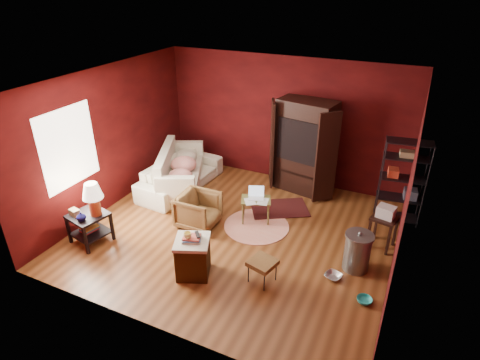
# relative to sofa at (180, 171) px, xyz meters

# --- Properties ---
(room) EXTENTS (5.54, 5.04, 2.84)m
(room) POSITION_rel_sofa_xyz_m (1.81, -1.07, 0.98)
(room) COLOR brown
(room) RESTS_ON ground
(sofa) EXTENTS (0.81, 2.23, 0.85)m
(sofa) POSITION_rel_sofa_xyz_m (0.00, 0.00, 0.00)
(sofa) COLOR beige
(sofa) RESTS_ON ground
(armchair) EXTENTS (0.66, 0.71, 0.72)m
(armchair) POSITION_rel_sofa_xyz_m (1.12, -1.14, -0.07)
(armchair) COLOR black
(armchair) RESTS_ON ground
(pet_bowl_steel) EXTENTS (0.27, 0.14, 0.26)m
(pet_bowl_steel) POSITION_rel_sofa_xyz_m (3.80, -1.54, -0.30)
(pet_bowl_steel) COLOR #B1B4B8
(pet_bowl_steel) RESTS_ON ground
(pet_bowl_turquoise) EXTENTS (0.24, 0.11, 0.23)m
(pet_bowl_turquoise) POSITION_rel_sofa_xyz_m (4.34, -1.88, -0.31)
(pet_bowl_turquoise) COLOR teal
(pet_bowl_turquoise) RESTS_ON ground
(vase) EXTENTS (0.17, 0.18, 0.16)m
(vase) POSITION_rel_sofa_xyz_m (-0.31, -2.58, 0.21)
(vase) COLOR #0D0E44
(vase) RESTS_ON side_table
(mug) EXTENTS (0.14, 0.13, 0.12)m
(mug) POSITION_rel_sofa_xyz_m (1.71, -2.44, 0.35)
(mug) COLOR #FFE77C
(mug) RESTS_ON hamper
(side_table) EXTENTS (0.70, 0.70, 1.16)m
(side_table) POSITION_rel_sofa_xyz_m (-0.30, -2.35, 0.27)
(side_table) COLOR black
(side_table) RESTS_ON ground
(sofa_cushions) EXTENTS (1.56, 2.17, 0.85)m
(sofa_cushions) POSITION_rel_sofa_xyz_m (0.00, -0.06, -0.01)
(sofa_cushions) COLOR beige
(sofa_cushions) RESTS_ON sofa
(hamper) EXTENTS (0.69, 0.69, 0.74)m
(hamper) POSITION_rel_sofa_xyz_m (1.74, -2.38, -0.09)
(hamper) COLOR #3F250E
(hamper) RESTS_ON ground
(footstool) EXTENTS (0.47, 0.47, 0.39)m
(footstool) POSITION_rel_sofa_xyz_m (2.81, -2.09, -0.09)
(footstool) COLOR black
(footstool) RESTS_ON ground
(rug_round) EXTENTS (1.50, 1.50, 0.01)m
(rug_round) POSITION_rel_sofa_xyz_m (2.13, -0.71, -0.42)
(rug_round) COLOR beige
(rug_round) RESTS_ON ground
(rug_oriental) EXTENTS (1.36, 1.22, 0.01)m
(rug_oriental) POSITION_rel_sofa_xyz_m (2.31, 0.07, -0.41)
(rug_oriental) COLOR #501515
(rug_oriental) RESTS_ON ground
(laptop_desk) EXTENTS (0.66, 0.58, 0.69)m
(laptop_desk) POSITION_rel_sofa_xyz_m (2.03, -0.52, -0.00)
(laptop_desk) COLOR brown
(laptop_desk) RESTS_ON ground
(tv_armoire) EXTENTS (1.56, 1.02, 2.02)m
(tv_armoire) POSITION_rel_sofa_xyz_m (2.45, 1.08, 0.63)
(tv_armoire) COLOR black
(tv_armoire) RESTS_ON ground
(wire_shelving) EXTENTS (0.85, 0.46, 1.66)m
(wire_shelving) POSITION_rel_sofa_xyz_m (4.50, 0.62, 0.48)
(wire_shelving) COLOR black
(wire_shelving) RESTS_ON ground
(small_stand) EXTENTS (0.48, 0.48, 0.81)m
(small_stand) POSITION_rel_sofa_xyz_m (4.35, -0.37, 0.18)
(small_stand) COLOR black
(small_stand) RESTS_ON ground
(trash_can) EXTENTS (0.46, 0.46, 0.71)m
(trash_can) POSITION_rel_sofa_xyz_m (4.06, -1.16, -0.09)
(trash_can) COLOR gray
(trash_can) RESTS_ON ground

